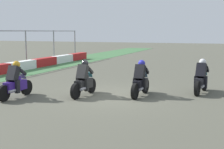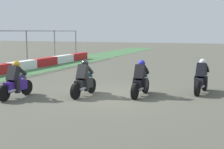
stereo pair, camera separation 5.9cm
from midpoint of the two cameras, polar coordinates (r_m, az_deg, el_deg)
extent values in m
plane|color=#535245|center=(12.98, 0.02, -3.95)|extent=(120.00, 120.00, 0.00)
cube|color=white|center=(22.19, -16.32, 1.56)|extent=(2.76, 0.60, 0.64)
cube|color=red|center=(24.47, -12.31, 2.27)|extent=(2.76, 0.60, 0.64)
cube|color=white|center=(26.85, -9.00, 2.86)|extent=(2.76, 0.60, 0.64)
cube|color=red|center=(29.31, -6.23, 3.33)|extent=(2.76, 0.60, 0.64)
cylinder|color=slate|center=(24.93, -15.47, 4.73)|extent=(0.10, 0.10, 2.77)
cylinder|color=slate|center=(28.30, -10.55, 5.24)|extent=(0.10, 0.10, 2.77)
cylinder|color=slate|center=(31.82, -6.69, 5.62)|extent=(0.10, 0.10, 2.77)
cylinder|color=black|center=(14.69, 16.96, -1.62)|extent=(0.65, 0.22, 0.64)
cylinder|color=black|center=(13.34, 15.70, -2.52)|extent=(0.65, 0.22, 0.64)
cube|color=#24242A|center=(13.99, 16.39, -1.33)|extent=(1.13, 0.46, 0.40)
ellipsoid|color=#24242A|center=(14.04, 16.53, -0.06)|extent=(0.52, 0.36, 0.24)
cube|color=red|center=(13.49, 15.92, -1.56)|extent=(0.08, 0.17, 0.08)
cylinder|color=#A5A5AD|center=(13.64, 16.70, -2.13)|extent=(0.43, 0.16, 0.10)
cube|color=black|center=(13.82, 16.38, 0.74)|extent=(0.53, 0.46, 0.66)
sphere|color=silver|center=(13.99, 16.64, 2.22)|extent=(0.34, 0.34, 0.30)
cube|color=teal|center=(14.42, 16.88, 0.29)|extent=(0.19, 0.28, 0.23)
cube|color=black|center=(13.91, 15.48, -1.34)|extent=(0.20, 0.16, 0.52)
cube|color=black|center=(13.83, 17.09, -1.46)|extent=(0.20, 0.16, 0.52)
cube|color=black|center=(14.22, 16.02, 1.04)|extent=(0.39, 0.15, 0.31)
cube|color=black|center=(14.15, 17.43, 0.94)|extent=(0.39, 0.15, 0.31)
cylinder|color=black|center=(13.60, 6.37, -2.08)|extent=(0.65, 0.17, 0.64)
cylinder|color=black|center=(12.29, 4.40, -3.13)|extent=(0.65, 0.17, 0.64)
cube|color=black|center=(12.91, 5.45, -1.79)|extent=(1.11, 0.37, 0.40)
ellipsoid|color=black|center=(12.96, 5.61, -0.42)|extent=(0.49, 0.32, 0.24)
cube|color=red|center=(12.43, 4.71, -2.07)|extent=(0.07, 0.16, 0.08)
cylinder|color=#A5A5AD|center=(12.56, 5.63, -2.68)|extent=(0.42, 0.12, 0.10)
cube|color=black|center=(12.74, 5.34, 0.44)|extent=(0.50, 0.42, 0.66)
sphere|color=#2425A4|center=(12.91, 5.67, 2.06)|extent=(0.31, 0.31, 0.30)
cube|color=slate|center=(13.33, 6.15, -0.01)|extent=(0.17, 0.27, 0.23)
cube|color=black|center=(12.86, 4.43, -1.82)|extent=(0.19, 0.15, 0.52)
cube|color=black|center=(12.74, 6.13, -1.94)|extent=(0.19, 0.15, 0.52)
cube|color=black|center=(13.15, 5.12, 0.77)|extent=(0.39, 0.12, 0.31)
cube|color=black|center=(13.04, 6.62, 0.69)|extent=(0.39, 0.12, 0.31)
cylinder|color=black|center=(13.58, -3.71, -2.05)|extent=(0.64, 0.16, 0.64)
cylinder|color=black|center=(12.37, -6.64, -3.09)|extent=(0.64, 0.16, 0.64)
cube|color=black|center=(12.94, -5.12, -1.76)|extent=(1.11, 0.36, 0.40)
ellipsoid|color=black|center=(12.98, -4.92, -0.39)|extent=(0.49, 0.32, 0.24)
cube|color=red|center=(12.50, -6.23, -2.04)|extent=(0.07, 0.16, 0.08)
cylinder|color=#A5A5AD|center=(12.59, -5.22, -2.65)|extent=(0.42, 0.11, 0.10)
cube|color=#242424|center=(12.78, -5.36, 0.46)|extent=(0.50, 0.42, 0.66)
sphere|color=black|center=(12.93, -4.91, 2.08)|extent=(0.31, 0.31, 0.30)
cube|color=teal|center=(13.33, -4.12, 0.01)|extent=(0.16, 0.27, 0.23)
cube|color=#242424|center=(12.93, -6.15, -1.79)|extent=(0.18, 0.15, 0.52)
cube|color=#242424|center=(12.74, -4.58, -1.91)|extent=(0.18, 0.15, 0.52)
cube|color=#242424|center=(13.19, -5.26, 0.79)|extent=(0.39, 0.11, 0.31)
cube|color=#242424|center=(13.02, -3.87, 0.71)|extent=(0.39, 0.11, 0.31)
cylinder|color=black|center=(13.63, -15.46, -2.30)|extent=(0.64, 0.16, 0.64)
cylinder|color=black|center=(12.58, -19.39, -3.31)|extent=(0.64, 0.16, 0.64)
cube|color=navy|center=(13.06, -17.38, -2.01)|extent=(1.11, 0.35, 0.40)
ellipsoid|color=navy|center=(13.09, -17.15, -0.65)|extent=(0.49, 0.31, 0.24)
cube|color=red|center=(12.68, -18.86, -2.28)|extent=(0.06, 0.16, 0.08)
cylinder|color=#A5A5AD|center=(12.72, -17.81, -2.89)|extent=(0.42, 0.11, 0.10)
cube|color=black|center=(12.91, -17.76, 0.19)|extent=(0.49, 0.41, 0.66)
sphere|color=gold|center=(13.04, -17.20, 1.80)|extent=(0.31, 0.31, 0.30)
cube|color=slate|center=(13.39, -16.07, -0.24)|extent=(0.16, 0.26, 0.23)
cube|color=black|center=(13.10, -18.38, -2.02)|extent=(0.18, 0.14, 0.52)
cube|color=black|center=(12.85, -17.03, -2.16)|extent=(0.18, 0.14, 0.52)
cube|color=black|center=(13.31, -17.29, 0.53)|extent=(0.39, 0.11, 0.31)
cube|color=black|center=(13.08, -16.08, 0.45)|extent=(0.39, 0.11, 0.31)
camera|label=1|loc=(0.03, -89.87, 0.02)|focal=49.22mm
camera|label=2|loc=(0.03, 90.13, -0.02)|focal=49.22mm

